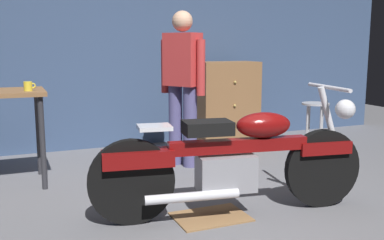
% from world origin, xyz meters
% --- Properties ---
extents(ground_plane, '(12.00, 12.00, 0.00)m').
position_xyz_m(ground_plane, '(0.00, 0.00, 0.00)').
color(ground_plane, slate).
extents(back_wall, '(8.00, 0.12, 3.10)m').
position_xyz_m(back_wall, '(0.00, 2.80, 1.55)').
color(back_wall, '#384C70').
rests_on(back_wall, ground_plane).
extents(motorcycle, '(2.17, 0.66, 1.00)m').
position_xyz_m(motorcycle, '(0.10, 0.02, 0.45)').
color(motorcycle, black).
rests_on(motorcycle, ground_plane).
extents(person_standing, '(0.38, 0.50, 1.67)m').
position_xyz_m(person_standing, '(0.27, 1.54, 0.93)').
color(person_standing, '#504D7F').
rests_on(person_standing, ground_plane).
extents(shop_stool, '(0.32, 0.32, 0.64)m').
position_xyz_m(shop_stool, '(1.87, 1.32, 0.50)').
color(shop_stool, '#B2B2B7').
rests_on(shop_stool, ground_plane).
extents(wooden_dresser, '(0.80, 0.47, 1.10)m').
position_xyz_m(wooden_dresser, '(1.19, 2.30, 0.55)').
color(wooden_dresser, brown).
rests_on(wooden_dresser, ground_plane).
extents(drip_tray, '(0.56, 0.40, 0.01)m').
position_xyz_m(drip_tray, '(-0.10, 0.03, 0.01)').
color(drip_tray, olive).
rests_on(drip_tray, ground_plane).
extents(mug_yellow_tall, '(0.11, 0.07, 0.09)m').
position_xyz_m(mug_yellow_tall, '(-1.31, 1.37, 0.94)').
color(mug_yellow_tall, yellow).
rests_on(mug_yellow_tall, workbench).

